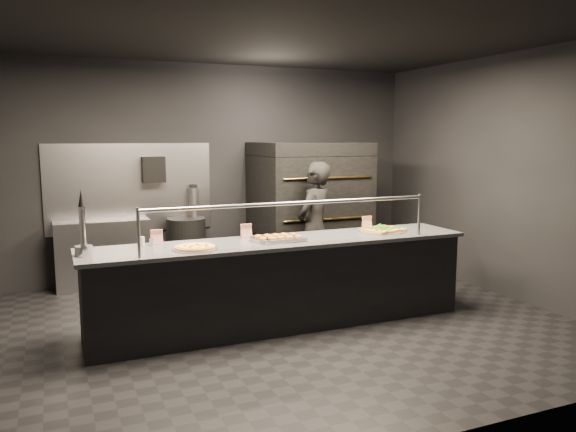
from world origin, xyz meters
The scene contains 15 objects.
room centered at (-0.02, 0.05, 1.50)m, with size 6.04×6.00×3.00m.
service_counter centered at (0.00, 0.00, 0.46)m, with size 4.10×0.78×1.37m.
pizza_oven centered at (1.20, 1.90, 0.97)m, with size 1.50×1.23×1.91m.
prep_shelf centered at (-1.60, 2.32, 0.45)m, with size 1.20×0.35×0.90m, color #99999E.
towel_dispenser centered at (-0.90, 2.39, 1.55)m, with size 0.30×0.20×0.35m, color black.
fire_extinguisher centered at (-0.35, 2.40, 1.06)m, with size 0.14×0.14×0.51m.
beer_tap centered at (-1.95, -0.01, 1.09)m, with size 0.16×0.22×0.60m.
round_pizza centered at (-0.95, -0.11, 0.94)m, with size 0.45×0.45×0.03m.
slider_tray_a centered at (-0.10, -0.01, 0.95)m, with size 0.49×0.42×0.07m.
slider_tray_b centered at (0.00, -0.04, 0.94)m, with size 0.42×0.32×0.06m.
square_pizza centered at (1.26, 0.05, 0.94)m, with size 0.52×0.52×0.05m.
condiment_jar centered at (-1.37, 0.22, 0.96)m, with size 0.14×0.06×0.09m.
tent_cards centered at (-0.12, 0.28, 1.00)m, with size 2.55×0.04×0.15m.
trash_bin centered at (-0.51, 2.22, 0.44)m, with size 0.53×0.53×0.88m, color black.
worker centered at (0.88, 1.04, 0.84)m, with size 0.61×0.40×1.68m, color black.
Camera 1 is at (-2.20, -5.32, 1.99)m, focal length 35.00 mm.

